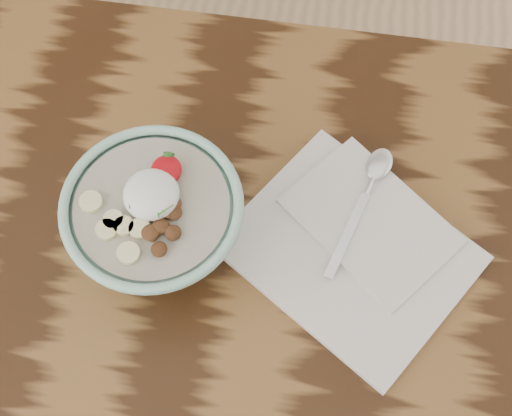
{
  "coord_description": "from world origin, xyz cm",
  "views": [
    {
      "loc": [
        13.08,
        -24.33,
        159.53
      ],
      "look_at": [
        8.22,
        8.59,
        87.37
      ],
      "focal_mm": 50.0,
      "sensor_mm": 36.0,
      "label": 1
    }
  ],
  "objects": [
    {
      "name": "napkin",
      "position": [
        20.53,
        10.54,
        75.72
      ],
      "size": [
        35.8,
        34.25,
        1.72
      ],
      "rotation": [
        0.0,
        0.0,
        -0.58
      ],
      "color": "silver",
      "rests_on": "table"
    },
    {
      "name": "breakfast_bowl",
      "position": [
        -3.62,
        7.59,
        82.17
      ],
      "size": [
        21.08,
        21.08,
        14.36
      ],
      "rotation": [
        0.0,
        0.0,
        0.32
      ],
      "color": "#97CBB8",
      "rests_on": "table"
    },
    {
      "name": "table",
      "position": [
        0.0,
        0.0,
        65.7
      ],
      "size": [
        160.0,
        90.0,
        75.0
      ],
      "color": "black",
      "rests_on": "ground"
    },
    {
      "name": "spoon",
      "position": [
        21.82,
        19.21,
        77.16
      ],
      "size": [
        7.95,
        19.65,
        1.04
      ],
      "rotation": [
        0.0,
        0.0,
        -0.3
      ],
      "color": "silver",
      "rests_on": "napkin"
    }
  ]
}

